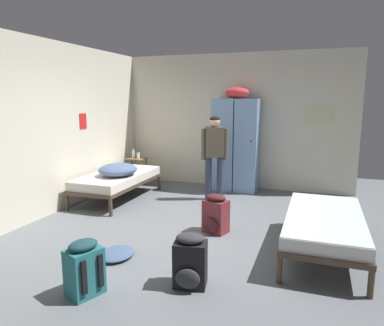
{
  "coord_description": "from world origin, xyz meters",
  "views": [
    {
      "loc": [
        1.68,
        -4.42,
        1.85
      ],
      "look_at": [
        0.0,
        0.29,
        0.95
      ],
      "focal_mm": 33.52,
      "sensor_mm": 36.0,
      "label": 1
    }
  ],
  "objects_px": {
    "shelf_unit": "(137,168)",
    "bed_right": "(324,223)",
    "water_bottle": "(133,154)",
    "backpack_black": "(190,262)",
    "bed_left_rear": "(118,179)",
    "lotion_bottle": "(138,155)",
    "clothes_pile_denim": "(117,254)",
    "backpack_teal": "(84,269)",
    "locker_bank": "(236,143)",
    "backpack_maroon": "(215,214)",
    "person_traveler": "(214,150)",
    "bedding_heap": "(118,170)"
  },
  "relations": [
    {
      "from": "water_bottle",
      "to": "backpack_teal",
      "type": "bearing_deg",
      "value": -67.2
    },
    {
      "from": "shelf_unit",
      "to": "backpack_black",
      "type": "relative_size",
      "value": 1.04
    },
    {
      "from": "water_bottle",
      "to": "backpack_black",
      "type": "xyz_separation_m",
      "value": [
        2.68,
        -3.75,
        -0.41
      ]
    },
    {
      "from": "locker_bank",
      "to": "backpack_black",
      "type": "distance_m",
      "value": 4.02
    },
    {
      "from": "locker_bank",
      "to": "bedding_heap",
      "type": "height_order",
      "value": "locker_bank"
    },
    {
      "from": "clothes_pile_denim",
      "to": "locker_bank",
      "type": "bearing_deg",
      "value": 80.44
    },
    {
      "from": "bed_left_rear",
      "to": "clothes_pile_denim",
      "type": "xyz_separation_m",
      "value": [
        1.3,
        -2.19,
        -0.34
      ]
    },
    {
      "from": "bedding_heap",
      "to": "backpack_teal",
      "type": "xyz_separation_m",
      "value": [
        1.33,
        -2.85,
        -0.34
      ]
    },
    {
      "from": "shelf_unit",
      "to": "backpack_maroon",
      "type": "height_order",
      "value": "shelf_unit"
    },
    {
      "from": "clothes_pile_denim",
      "to": "backpack_black",
      "type": "bearing_deg",
      "value": -17.49
    },
    {
      "from": "shelf_unit",
      "to": "bedding_heap",
      "type": "xyz_separation_m",
      "value": [
        0.36,
        -1.36,
        0.25
      ]
    },
    {
      "from": "locker_bank",
      "to": "backpack_teal",
      "type": "bearing_deg",
      "value": -95.96
    },
    {
      "from": "backpack_maroon",
      "to": "clothes_pile_denim",
      "type": "bearing_deg",
      "value": -127.08
    },
    {
      "from": "bed_right",
      "to": "bedding_heap",
      "type": "relative_size",
      "value": 2.56
    },
    {
      "from": "person_traveler",
      "to": "backpack_black",
      "type": "relative_size",
      "value": 2.8
    },
    {
      "from": "person_traveler",
      "to": "backpack_black",
      "type": "xyz_separation_m",
      "value": [
        0.66,
        -3.11,
        -0.67
      ]
    },
    {
      "from": "shelf_unit",
      "to": "water_bottle",
      "type": "xyz_separation_m",
      "value": [
        -0.08,
        0.02,
        0.32
      ]
    },
    {
      "from": "clothes_pile_denim",
      "to": "person_traveler",
      "type": "bearing_deg",
      "value": 81.96
    },
    {
      "from": "bed_right",
      "to": "bedding_heap",
      "type": "height_order",
      "value": "bedding_heap"
    },
    {
      "from": "bed_left_rear",
      "to": "backpack_black",
      "type": "bearing_deg",
      "value": -47.05
    },
    {
      "from": "locker_bank",
      "to": "backpack_maroon",
      "type": "distance_m",
      "value": 2.55
    },
    {
      "from": "bed_left_rear",
      "to": "backpack_black",
      "type": "xyz_separation_m",
      "value": [
        2.35,
        -2.52,
        -0.12
      ]
    },
    {
      "from": "bedding_heap",
      "to": "person_traveler",
      "type": "height_order",
      "value": "person_traveler"
    },
    {
      "from": "shelf_unit",
      "to": "bedding_heap",
      "type": "height_order",
      "value": "bedding_heap"
    },
    {
      "from": "water_bottle",
      "to": "backpack_black",
      "type": "distance_m",
      "value": 4.62
    },
    {
      "from": "lotion_bottle",
      "to": "clothes_pile_denim",
      "type": "xyz_separation_m",
      "value": [
        1.48,
        -3.36,
        -0.6
      ]
    },
    {
      "from": "backpack_black",
      "to": "bed_left_rear",
      "type": "bearing_deg",
      "value": 132.95
    },
    {
      "from": "bed_left_rear",
      "to": "water_bottle",
      "type": "relative_size",
      "value": 8.94
    },
    {
      "from": "person_traveler",
      "to": "water_bottle",
      "type": "height_order",
      "value": "person_traveler"
    },
    {
      "from": "backpack_teal",
      "to": "clothes_pile_denim",
      "type": "xyz_separation_m",
      "value": [
        -0.15,
        0.81,
        -0.22
      ]
    },
    {
      "from": "shelf_unit",
      "to": "bed_left_rear",
      "type": "distance_m",
      "value": 1.23
    },
    {
      "from": "shelf_unit",
      "to": "bed_right",
      "type": "bearing_deg",
      "value": -32.44
    },
    {
      "from": "backpack_teal",
      "to": "backpack_black",
      "type": "relative_size",
      "value": 1.0
    },
    {
      "from": "bed_left_rear",
      "to": "bedding_heap",
      "type": "height_order",
      "value": "bedding_heap"
    },
    {
      "from": "locker_bank",
      "to": "backpack_maroon",
      "type": "xyz_separation_m",
      "value": [
        0.27,
        -2.43,
        -0.71
      ]
    },
    {
      "from": "shelf_unit",
      "to": "bed_right",
      "type": "xyz_separation_m",
      "value": [
        3.85,
        -2.45,
        0.04
      ]
    },
    {
      "from": "shelf_unit",
      "to": "bedding_heap",
      "type": "distance_m",
      "value": 1.43
    },
    {
      "from": "water_bottle",
      "to": "shelf_unit",
      "type": "bearing_deg",
      "value": -14.04
    },
    {
      "from": "shelf_unit",
      "to": "bed_right",
      "type": "height_order",
      "value": "shelf_unit"
    },
    {
      "from": "person_traveler",
      "to": "backpack_black",
      "type": "bearing_deg",
      "value": -78.11
    },
    {
      "from": "bedding_heap",
      "to": "person_traveler",
      "type": "bearing_deg",
      "value": 25.34
    },
    {
      "from": "backpack_teal",
      "to": "bed_left_rear",
      "type": "bearing_deg",
      "value": 115.72
    },
    {
      "from": "locker_bank",
      "to": "person_traveler",
      "type": "bearing_deg",
      "value": -104.65
    },
    {
      "from": "water_bottle",
      "to": "clothes_pile_denim",
      "type": "distance_m",
      "value": 3.84
    },
    {
      "from": "person_traveler",
      "to": "bed_right",
      "type": "bearing_deg",
      "value": -43.89
    },
    {
      "from": "shelf_unit",
      "to": "backpack_black",
      "type": "height_order",
      "value": "shelf_unit"
    },
    {
      "from": "bed_left_rear",
      "to": "lotion_bottle",
      "type": "xyz_separation_m",
      "value": [
        -0.18,
        1.16,
        0.26
      ]
    },
    {
      "from": "locker_bank",
      "to": "bed_left_rear",
      "type": "height_order",
      "value": "locker_bank"
    },
    {
      "from": "backpack_maroon",
      "to": "bed_left_rear",
      "type": "bearing_deg",
      "value": 154.79
    },
    {
      "from": "lotion_bottle",
      "to": "backpack_teal",
      "type": "distance_m",
      "value": 4.49
    }
  ]
}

